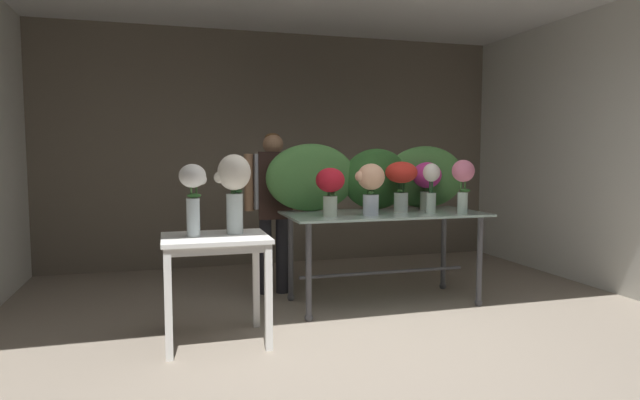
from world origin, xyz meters
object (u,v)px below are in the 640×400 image
object	(u,v)px
side_table_white	(215,250)
vase_scarlet_anemones	(401,179)
vase_ivory_freesia	(431,184)
florist	(273,196)
vase_crimson_stock	(330,186)
vase_rosy_roses	(463,178)
vase_peach_hydrangea	(370,184)
vase_cream_lisianthus_tall	(234,184)
display_table_glass	(384,228)
vase_magenta_snapdragons	(427,179)
vase_white_roses_tall	(193,191)

from	to	relation	value
side_table_white	vase_scarlet_anemones	world-z (taller)	vase_scarlet_anemones
vase_scarlet_anemones	vase_ivory_freesia	size ratio (longest dim) A/B	1.03
florist	vase_crimson_stock	xyz separation A→B (m)	(0.34, -0.77, 0.13)
vase_rosy_roses	vase_ivory_freesia	distance (m)	0.28
side_table_white	vase_rosy_roses	xyz separation A→B (m)	(2.20, 0.32, 0.48)
side_table_white	vase_ivory_freesia	distance (m)	2.08
side_table_white	florist	world-z (taller)	florist
vase_peach_hydrangea	vase_ivory_freesia	xyz separation A→B (m)	(0.60, 0.04, -0.00)
vase_cream_lisianthus_tall	vase_crimson_stock	bearing A→B (deg)	25.40
vase_crimson_stock	vase_rosy_roses	distance (m)	1.20
florist	vase_rosy_roses	bearing A→B (deg)	-31.21
display_table_glass	vase_peach_hydrangea	xyz separation A→B (m)	(-0.20, -0.17, 0.41)
vase_magenta_snapdragons	vase_ivory_freesia	bearing A→B (deg)	-109.43
vase_cream_lisianthus_tall	vase_rosy_roses	bearing A→B (deg)	7.15
florist	vase_ivory_freesia	xyz separation A→B (m)	(1.30, -0.76, 0.14)
vase_peach_hydrangea	vase_cream_lisianthus_tall	xyz separation A→B (m)	(-1.22, -0.39, 0.04)
vase_magenta_snapdragons	vase_peach_hydrangea	bearing A→B (deg)	-156.89
vase_scarlet_anemones	vase_magenta_snapdragons	bearing A→B (deg)	22.93
side_table_white	vase_white_roses_tall	distance (m)	0.46
vase_ivory_freesia	vase_white_roses_tall	size ratio (longest dim) A/B	0.86
side_table_white	vase_cream_lisianthus_tall	distance (m)	0.50
florist	side_table_white	bearing A→B (deg)	-118.58
vase_magenta_snapdragons	vase_rosy_roses	world-z (taller)	vase_rosy_roses
display_table_glass	vase_rosy_roses	bearing A→B (deg)	-25.21
side_table_white	vase_magenta_snapdragons	xyz separation A→B (m)	(2.07, 0.74, 0.45)
vase_magenta_snapdragons	vase_cream_lisianthus_tall	distance (m)	2.04
vase_peach_hydrangea	vase_cream_lisianthus_tall	distance (m)	1.28
florist	vase_magenta_snapdragons	size ratio (longest dim) A/B	3.47
vase_scarlet_anemones	vase_white_roses_tall	bearing A→B (deg)	-162.27
display_table_glass	vase_white_roses_tall	size ratio (longest dim) A/B	3.46
vase_magenta_snapdragons	vase_cream_lisianthus_tall	world-z (taller)	vase_cream_lisianthus_tall
vase_ivory_freesia	vase_cream_lisianthus_tall	size ratio (longest dim) A/B	0.76
vase_white_roses_tall	vase_cream_lisianthus_tall	bearing A→B (deg)	11.52
side_table_white	vase_rosy_roses	size ratio (longest dim) A/B	1.63
vase_scarlet_anemones	vase_peach_hydrangea	world-z (taller)	vase_scarlet_anemones
vase_peach_hydrangea	vase_magenta_snapdragons	world-z (taller)	vase_magenta_snapdragons
vase_scarlet_anemones	vase_cream_lisianthus_tall	distance (m)	1.68
vase_scarlet_anemones	vase_white_roses_tall	distance (m)	1.98
display_table_glass	vase_cream_lisianthus_tall	distance (m)	1.59
vase_scarlet_anemones	vase_magenta_snapdragons	world-z (taller)	vase_scarlet_anemones
display_table_glass	vase_crimson_stock	distance (m)	0.70
display_table_glass	vase_crimson_stock	bearing A→B (deg)	-165.64
display_table_glass	side_table_white	distance (m)	1.69
side_table_white	vase_white_roses_tall	xyz separation A→B (m)	(-0.15, -0.00, 0.43)
vase_crimson_stock	vase_cream_lisianthus_tall	xyz separation A→B (m)	(-0.87, -0.41, 0.05)
vase_scarlet_anemones	vase_ivory_freesia	xyz separation A→B (m)	(0.24, -0.12, -0.04)
vase_white_roses_tall	vase_rosy_roses	bearing A→B (deg)	7.71
display_table_glass	vase_white_roses_tall	xyz separation A→B (m)	(-1.72, -0.62, 0.41)
florist	vase_ivory_freesia	size ratio (longest dim) A/B	3.51
vase_cream_lisianthus_tall	vase_ivory_freesia	bearing A→B (deg)	13.03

